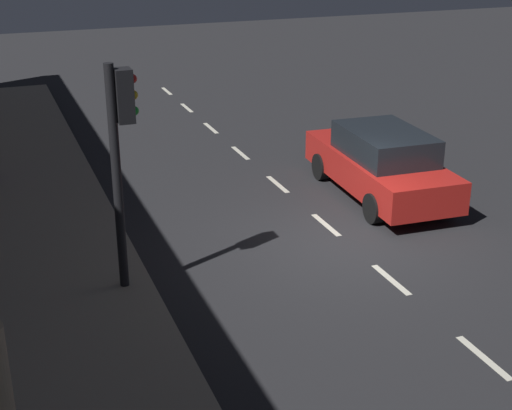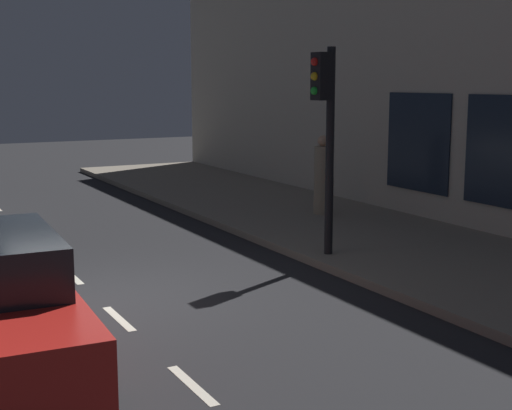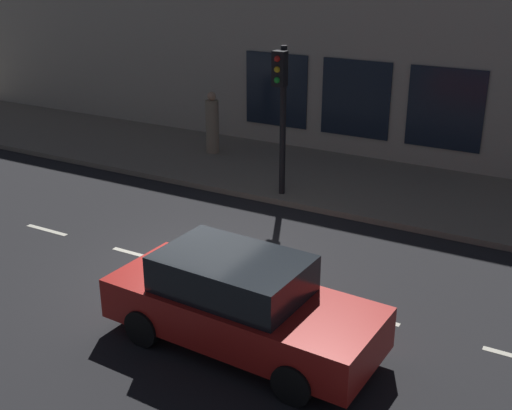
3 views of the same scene
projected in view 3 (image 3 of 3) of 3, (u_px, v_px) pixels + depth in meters
name	position (u px, v px, depth m)	size (l,w,h in m)	color
ground_plane	(198.00, 271.00, 13.29)	(60.00, 60.00, 0.00)	#232326
sidewalk	(323.00, 178.00, 18.34)	(4.50, 32.00, 0.15)	gray
building_facade	(362.00, 48.00, 19.21)	(0.65, 32.00, 6.65)	beige
lane_centre_line	(241.00, 282.00, 12.84)	(0.12, 27.20, 0.01)	beige
traffic_light	(281.00, 98.00, 16.02)	(0.50, 0.32, 3.76)	black
parked_car_1	(240.00, 303.00, 10.56)	(2.03, 4.60, 1.58)	red
pedestrian_0	(212.00, 125.00, 20.07)	(0.55, 0.55, 1.89)	gray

